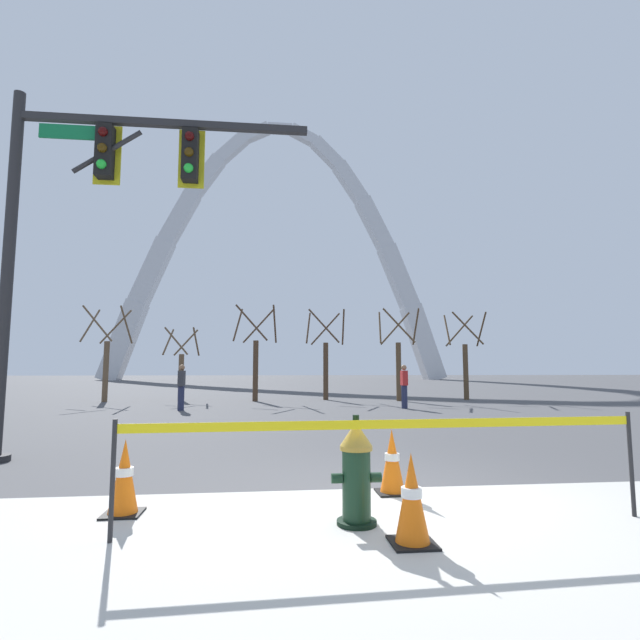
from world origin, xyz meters
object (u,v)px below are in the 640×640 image
at_px(fire_hydrant, 356,473).
at_px(pedestrian_standing_center, 404,386).
at_px(pedestrian_walking_left, 181,387).
at_px(traffic_cone_by_hydrant, 392,462).
at_px(traffic_cone_curb_edge, 124,478).
at_px(monument_arch, 279,262).
at_px(traffic_cone_mid_sidewalk, 412,499).
at_px(traffic_signal_gantry, 86,208).

height_order(fire_hydrant, pedestrian_standing_center, pedestrian_standing_center).
relative_size(pedestrian_walking_left, pedestrian_standing_center, 1.00).
distance_m(fire_hydrant, traffic_cone_by_hydrant, 1.20).
xyz_separation_m(traffic_cone_curb_edge, monument_arch, (2.63, 63.20, 16.66)).
bearing_deg(pedestrian_walking_left, pedestrian_standing_center, 0.17).
bearing_deg(traffic_cone_mid_sidewalk, traffic_cone_by_hydrant, 80.97).
relative_size(traffic_cone_curb_edge, monument_arch, 0.01).
bearing_deg(traffic_cone_curb_edge, traffic_cone_mid_sidewalk, -22.57).
bearing_deg(traffic_cone_mid_sidewalk, traffic_cone_curb_edge, 157.43).
height_order(traffic_cone_by_hydrant, traffic_signal_gantry, traffic_signal_gantry).
bearing_deg(traffic_cone_by_hydrant, traffic_signal_gantry, 150.61).
xyz_separation_m(fire_hydrant, traffic_cone_curb_edge, (-2.20, 0.53, -0.11)).
relative_size(traffic_cone_by_hydrant, pedestrian_walking_left, 0.46).
height_order(fire_hydrant, traffic_signal_gantry, traffic_signal_gantry).
height_order(traffic_cone_by_hydrant, traffic_cone_curb_edge, same).
height_order(traffic_cone_mid_sidewalk, monument_arch, monument_arch).
bearing_deg(traffic_cone_curb_edge, pedestrian_standing_center, 62.51).
distance_m(traffic_cone_curb_edge, pedestrian_standing_center, 13.76).
bearing_deg(pedestrian_standing_center, fire_hydrant, -108.04).
bearing_deg(traffic_cone_curb_edge, pedestrian_walking_left, 97.68).
height_order(fire_hydrant, pedestrian_walking_left, pedestrian_walking_left).
bearing_deg(traffic_cone_by_hydrant, traffic_cone_curb_edge, -169.94).
bearing_deg(pedestrian_walking_left, traffic_cone_curb_edge, -82.32).
relative_size(traffic_cone_mid_sidewalk, pedestrian_standing_center, 0.46).
bearing_deg(traffic_cone_by_hydrant, pedestrian_walking_left, 110.87).
bearing_deg(monument_arch, pedestrian_standing_center, -85.83).
relative_size(traffic_cone_by_hydrant, traffic_signal_gantry, 0.12).
xyz_separation_m(traffic_cone_by_hydrant, pedestrian_standing_center, (3.54, 11.70, 0.46)).
height_order(traffic_signal_gantry, pedestrian_standing_center, traffic_signal_gantry).
height_order(traffic_cone_mid_sidewalk, traffic_cone_curb_edge, same).
distance_m(traffic_cone_mid_sidewalk, traffic_cone_curb_edge, 2.77).
height_order(fire_hydrant, traffic_cone_mid_sidewalk, fire_hydrant).
distance_m(traffic_cone_by_hydrant, monument_arch, 64.88).
bearing_deg(traffic_cone_mid_sidewalk, traffic_signal_gantry, 135.92).
xyz_separation_m(traffic_cone_curb_edge, pedestrian_walking_left, (-1.64, 12.18, 0.46)).
height_order(traffic_cone_mid_sidewalk, pedestrian_standing_center, pedestrian_standing_center).
distance_m(traffic_cone_by_hydrant, traffic_cone_mid_sidewalk, 1.58).
relative_size(monument_arch, pedestrian_standing_center, 30.81).
distance_m(fire_hydrant, traffic_cone_mid_sidewalk, 0.65).
xyz_separation_m(traffic_cone_mid_sidewalk, pedestrian_walking_left, (-4.20, 13.24, 0.46)).
height_order(fire_hydrant, monument_arch, monument_arch).
xyz_separation_m(traffic_cone_curb_edge, pedestrian_standing_center, (6.35, 12.20, 0.46)).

